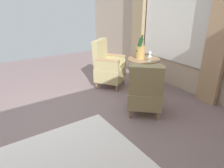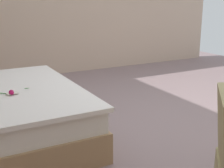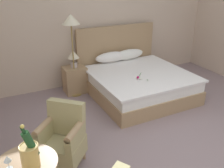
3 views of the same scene
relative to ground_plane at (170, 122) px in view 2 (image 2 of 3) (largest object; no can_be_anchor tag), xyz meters
The scene contains 1 object.
ground_plane is the anchor object (origin of this frame).
Camera 2 is at (-2.69, 2.24, 1.42)m, focal length 50.00 mm.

